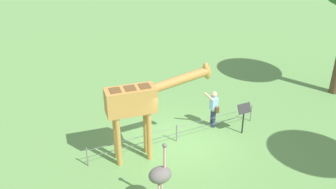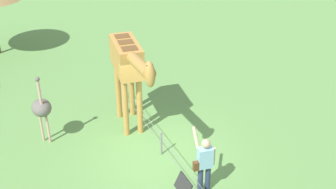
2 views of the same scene
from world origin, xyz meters
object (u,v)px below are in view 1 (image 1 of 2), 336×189
at_px(giraffe, 140,102).
at_px(ostrich, 160,175).
at_px(visitor, 214,107).
at_px(info_sign, 244,112).

relative_size(giraffe, ostrich, 1.70).
distance_m(visitor, info_sign, 1.25).
bearing_deg(info_sign, ostrich, -153.94).
relative_size(visitor, ostrich, 0.76).
xyz_separation_m(giraffe, info_sign, (4.22, -0.30, -1.29)).
distance_m(visitor, ostrich, 5.06).
distance_m(ostrich, info_sign, 5.18).
bearing_deg(giraffe, ostrich, -99.61).
bearing_deg(giraffe, info_sign, -4.09).
xyz_separation_m(giraffe, visitor, (3.43, 0.67, -1.34)).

